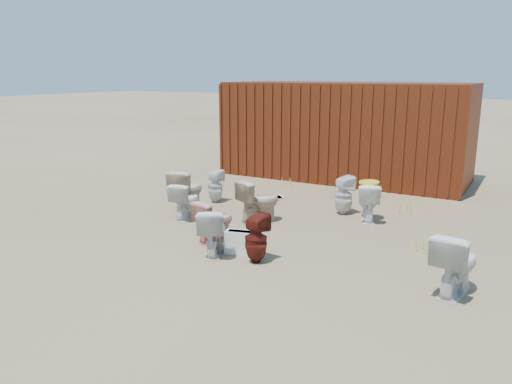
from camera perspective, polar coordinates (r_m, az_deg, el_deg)
The scene contains 22 objects.
ground at distance 8.60m, azimuth -1.99°, elevation -4.38°, with size 100.00×100.00×0.00m, color brown.
shipping_container at distance 12.98m, azimuth 10.19°, elevation 6.92°, with size 6.00×2.40×2.40m, color #48190C.
toilet_front_a at distance 9.28m, azimuth -8.06°, elevation -0.98°, with size 0.38×0.67×0.68m, color silver.
toilet_front_pink at distance 7.98m, azimuth -4.78°, elevation -3.28°, with size 0.38×0.67×0.68m, color #D7857C.
toilet_front_c at distance 7.41m, azimuth -4.98°, elevation -4.48°, with size 0.40×0.70×0.71m, color silver.
toilet_front_maroon at distance 7.07m, azimuth 0.01°, elevation -5.34°, with size 0.32×0.33×0.71m, color #54140E.
toilet_front_e at distance 6.54m, azimuth 21.81°, elevation -7.54°, with size 0.44×0.78×0.79m, color silver.
toilet_back_a at distance 10.38m, azimuth -4.67°, elevation 0.67°, with size 0.31×0.31×0.68m, color silver.
toilet_back_beige_left at distance 9.78m, azimuth -7.86°, elevation 0.22°, with size 0.46×0.81×0.83m, color #C7AF92.
toilet_back_beige_right at distance 8.95m, azimuth 0.34°, elevation -1.02°, with size 0.44×0.77×0.79m, color #BFAB8C.
toilet_back_yellowlid at distance 9.28m, azimuth 12.70°, elevation -1.10°, with size 0.39×0.69×0.70m, color white.
toilet_back_e at distance 9.61m, azimuth 9.96°, elevation -0.35°, with size 0.33×0.34×0.74m, color silver.
yellow_lid at distance 9.20m, azimuth 12.81°, elevation 1.09°, with size 0.36×0.44×0.03m, color gold.
loose_tank at distance 7.46m, azimuth -1.61°, elevation -5.79°, with size 0.50×0.20×0.35m, color white.
loose_lid_near at distance 10.71m, azimuth 1.96°, elevation -0.71°, with size 0.38×0.49×0.02m, color #C8B191.
loose_lid_far at distance 10.80m, azimuth 2.30°, elevation -0.59°, with size 0.36×0.47×0.02m, color tan.
weed_clump_a at distance 11.84m, azimuth -4.11°, elevation 1.39°, with size 0.36×0.36×0.32m, color tan.
weed_clump_b at distance 10.86m, azimuth 9.02°, elevation -0.08°, with size 0.32×0.32×0.24m, color tan.
weed_clump_c at distance 9.97m, azimuth 16.99°, elevation -1.56°, with size 0.36×0.36×0.30m, color tan.
weed_clump_d at distance 11.82m, azimuth 3.48°, elevation 1.14°, with size 0.30×0.30×0.23m, color tan.
weed_clump_e at distance 11.11m, azimuth 13.68°, elevation 0.15°, with size 0.34×0.34×0.29m, color tan.
weed_clump_f at distance 7.96m, azimuth 18.40°, elevation -5.79°, with size 0.28×0.28×0.21m, color tan.
Camera 1 is at (4.31, -6.96, 2.63)m, focal length 35.00 mm.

